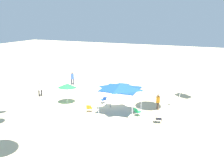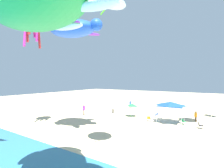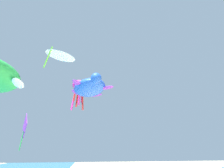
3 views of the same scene
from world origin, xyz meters
name	(u,v)px [view 1 (image 1 of 3)]	position (x,y,z in m)	size (l,w,h in m)	color
ground	(106,102)	(0.00, 0.00, -0.05)	(120.00, 120.00, 0.10)	beige
canopy_tent	(121,86)	(-2.85, 2.86, 2.80)	(3.48, 3.09, 3.14)	#B7B7BC
beach_umbrella	(67,86)	(3.61, 2.22, 2.02)	(1.96, 1.98, 2.30)	silver
folding_chair_near_cooler	(104,99)	(-0.02, 0.69, 0.47)	(0.81, 0.78, 0.82)	black
folding_chair_facing_ocean	(157,118)	(-6.71, 3.61, 0.47)	(0.76, 0.69, 0.82)	black
folding_chair_right_of_tent	(137,111)	(-4.52, 2.73, 0.47)	(0.75, 0.79, 0.82)	black
folding_chair_left_of_tent	(89,108)	(0.14, 3.70, 0.47)	(0.65, 0.73, 0.82)	black
banner_flag	(180,85)	(-7.82, -0.75, 2.59)	(0.36, 0.06, 4.32)	silver
person_watching_sky	(158,101)	(-5.87, 0.14, 0.95)	(0.39, 0.39, 1.62)	brown
person_near_umbrella	(72,77)	(7.44, -4.88, 1.07)	(0.49, 0.43, 1.83)	#33384C
person_far_stroller	(40,88)	(8.07, 1.28, 1.02)	(0.41, 0.42, 1.74)	black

